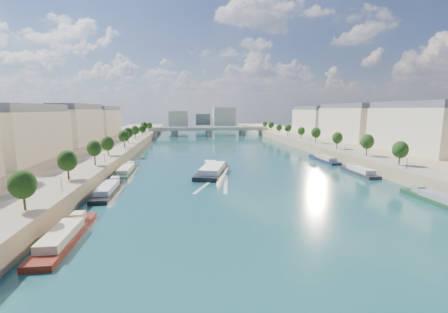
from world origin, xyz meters
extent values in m
plane|color=#0D3339|center=(0.00, 100.00, 0.00)|extent=(700.00, 700.00, 0.00)
cube|color=#9E8460|center=(-72.00, 100.00, 2.50)|extent=(44.00, 520.00, 5.00)
cube|color=#9E8460|center=(72.00, 100.00, 2.50)|extent=(44.00, 520.00, 5.00)
cube|color=gray|center=(-57.00, 100.00, 5.05)|extent=(14.00, 520.00, 0.10)
cube|color=gray|center=(57.00, 100.00, 5.05)|extent=(14.00, 520.00, 0.10)
cylinder|color=#382B1E|center=(-55.00, 18.00, 6.91)|extent=(0.50, 0.50, 3.82)
ellipsoid|color=black|center=(-55.00, 18.00, 10.50)|extent=(4.80, 4.80, 5.52)
cylinder|color=#382B1E|center=(-55.00, 42.00, 6.91)|extent=(0.50, 0.50, 3.82)
ellipsoid|color=black|center=(-55.00, 42.00, 10.50)|extent=(4.80, 4.80, 5.52)
cylinder|color=#382B1E|center=(-55.00, 66.00, 6.91)|extent=(0.50, 0.50, 3.82)
ellipsoid|color=black|center=(-55.00, 66.00, 10.50)|extent=(4.80, 4.80, 5.52)
cylinder|color=#382B1E|center=(-55.00, 90.00, 6.91)|extent=(0.50, 0.50, 3.82)
ellipsoid|color=black|center=(-55.00, 90.00, 10.50)|extent=(4.80, 4.80, 5.52)
cylinder|color=#382B1E|center=(-55.00, 114.00, 6.91)|extent=(0.50, 0.50, 3.82)
ellipsoid|color=black|center=(-55.00, 114.00, 10.50)|extent=(4.80, 4.80, 5.52)
cylinder|color=#382B1E|center=(-55.00, 138.00, 6.91)|extent=(0.50, 0.50, 3.82)
ellipsoid|color=black|center=(-55.00, 138.00, 10.50)|extent=(4.80, 4.80, 5.52)
cylinder|color=#382B1E|center=(-55.00, 162.00, 6.91)|extent=(0.50, 0.50, 3.82)
ellipsoid|color=black|center=(-55.00, 162.00, 10.50)|extent=(4.80, 4.80, 5.52)
cylinder|color=#382B1E|center=(-55.00, 186.00, 6.91)|extent=(0.50, 0.50, 3.82)
ellipsoid|color=black|center=(-55.00, 186.00, 10.50)|extent=(4.80, 4.80, 5.52)
cylinder|color=#382B1E|center=(-55.00, 210.00, 6.91)|extent=(0.50, 0.50, 3.82)
ellipsoid|color=black|center=(-55.00, 210.00, 10.50)|extent=(4.80, 4.80, 5.52)
cylinder|color=#382B1E|center=(-55.00, 234.00, 6.91)|extent=(0.50, 0.50, 3.82)
ellipsoid|color=black|center=(-55.00, 234.00, 10.50)|extent=(4.80, 4.80, 5.52)
cylinder|color=#382B1E|center=(55.00, 50.00, 6.91)|extent=(0.50, 0.50, 3.82)
ellipsoid|color=black|center=(55.00, 50.00, 10.50)|extent=(4.80, 4.80, 5.52)
cylinder|color=#382B1E|center=(55.00, 74.00, 6.91)|extent=(0.50, 0.50, 3.82)
ellipsoid|color=black|center=(55.00, 74.00, 10.50)|extent=(4.80, 4.80, 5.52)
cylinder|color=#382B1E|center=(55.00, 98.00, 6.91)|extent=(0.50, 0.50, 3.82)
ellipsoid|color=black|center=(55.00, 98.00, 10.50)|extent=(4.80, 4.80, 5.52)
cylinder|color=#382B1E|center=(55.00, 122.00, 6.91)|extent=(0.50, 0.50, 3.82)
ellipsoid|color=black|center=(55.00, 122.00, 10.50)|extent=(4.80, 4.80, 5.52)
cylinder|color=#382B1E|center=(55.00, 146.00, 6.91)|extent=(0.50, 0.50, 3.82)
ellipsoid|color=black|center=(55.00, 146.00, 10.50)|extent=(4.80, 4.80, 5.52)
cylinder|color=#382B1E|center=(55.00, 170.00, 6.91)|extent=(0.50, 0.50, 3.82)
ellipsoid|color=black|center=(55.00, 170.00, 10.50)|extent=(4.80, 4.80, 5.52)
cylinder|color=#382B1E|center=(55.00, 194.00, 6.91)|extent=(0.50, 0.50, 3.82)
ellipsoid|color=black|center=(55.00, 194.00, 10.50)|extent=(4.80, 4.80, 5.52)
cylinder|color=#382B1E|center=(55.00, 218.00, 6.91)|extent=(0.50, 0.50, 3.82)
ellipsoid|color=black|center=(55.00, 218.00, 10.50)|extent=(4.80, 4.80, 5.52)
cylinder|color=#382B1E|center=(55.00, 242.00, 6.91)|extent=(0.50, 0.50, 3.82)
ellipsoid|color=black|center=(55.00, 242.00, 10.50)|extent=(4.80, 4.80, 5.52)
cylinder|color=black|center=(-52.50, 30.00, 7.00)|extent=(0.14, 0.14, 4.00)
sphere|color=#FFE5B2|center=(-52.50, 30.00, 9.10)|extent=(0.36, 0.36, 0.36)
cylinder|color=black|center=(-52.50, 70.00, 7.00)|extent=(0.14, 0.14, 4.00)
sphere|color=#FFE5B2|center=(-52.50, 70.00, 9.10)|extent=(0.36, 0.36, 0.36)
cylinder|color=black|center=(-52.50, 110.00, 7.00)|extent=(0.14, 0.14, 4.00)
sphere|color=#FFE5B2|center=(-52.50, 110.00, 9.10)|extent=(0.36, 0.36, 0.36)
cylinder|color=black|center=(-52.50, 150.00, 7.00)|extent=(0.14, 0.14, 4.00)
sphere|color=#FFE5B2|center=(-52.50, 150.00, 9.10)|extent=(0.36, 0.36, 0.36)
cylinder|color=black|center=(-52.50, 190.00, 7.00)|extent=(0.14, 0.14, 4.00)
sphere|color=#FFE5B2|center=(-52.50, 190.00, 9.10)|extent=(0.36, 0.36, 0.36)
cylinder|color=black|center=(52.50, 45.00, 7.00)|extent=(0.14, 0.14, 4.00)
sphere|color=#FFE5B2|center=(52.50, 45.00, 9.10)|extent=(0.36, 0.36, 0.36)
cylinder|color=black|center=(52.50, 85.00, 7.00)|extent=(0.14, 0.14, 4.00)
sphere|color=#FFE5B2|center=(52.50, 85.00, 9.10)|extent=(0.36, 0.36, 0.36)
cylinder|color=black|center=(52.50, 125.00, 7.00)|extent=(0.14, 0.14, 4.00)
sphere|color=#FFE5B2|center=(52.50, 125.00, 9.10)|extent=(0.36, 0.36, 0.36)
cylinder|color=black|center=(52.50, 165.00, 7.00)|extent=(0.14, 0.14, 4.00)
sphere|color=#FFE5B2|center=(52.50, 165.00, 9.10)|extent=(0.36, 0.36, 0.36)
cylinder|color=black|center=(52.50, 205.00, 7.00)|extent=(0.14, 0.14, 4.00)
sphere|color=#FFE5B2|center=(52.50, 205.00, 9.10)|extent=(0.36, 0.36, 0.36)
cube|color=#BEB292|center=(-85.00, 83.00, 15.00)|extent=(16.00, 52.00, 20.00)
cube|color=#474C54|center=(-85.00, 83.00, 26.60)|extent=(14.72, 50.44, 3.20)
cube|color=#BEB292|center=(-85.00, 141.00, 15.00)|extent=(16.00, 52.00, 20.00)
cube|color=#474C54|center=(-85.00, 141.00, 26.60)|extent=(14.72, 50.44, 3.20)
cube|color=#BEB292|center=(-85.00, 199.00, 15.00)|extent=(16.00, 52.00, 20.00)
cube|color=#474C54|center=(-85.00, 199.00, 26.60)|extent=(14.72, 50.44, 3.20)
cube|color=#BEB292|center=(85.00, 83.00, 15.00)|extent=(16.00, 52.00, 20.00)
cube|color=#474C54|center=(85.00, 83.00, 26.60)|extent=(14.72, 50.44, 3.20)
cube|color=#BEB292|center=(85.00, 141.00, 15.00)|extent=(16.00, 52.00, 20.00)
cube|color=#474C54|center=(85.00, 141.00, 26.60)|extent=(14.72, 50.44, 3.20)
cube|color=#BEB292|center=(85.00, 199.00, 15.00)|extent=(16.00, 52.00, 20.00)
cube|color=#474C54|center=(85.00, 199.00, 26.60)|extent=(14.72, 50.44, 3.20)
cube|color=#BEB292|center=(-30.00, 310.00, 14.00)|extent=(22.00, 18.00, 18.00)
cube|color=#BEB292|center=(25.00, 320.00, 16.00)|extent=(26.00, 20.00, 22.00)
cube|color=#474C54|center=(0.00, 335.00, 12.00)|extent=(18.00, 16.00, 14.00)
cube|color=#C1B79E|center=(0.00, 237.23, 6.20)|extent=(112.00, 11.00, 2.20)
cube|color=#C1B79E|center=(0.00, 232.23, 7.70)|extent=(112.00, 0.80, 0.90)
cube|color=#C1B79E|center=(0.00, 242.23, 7.70)|extent=(112.00, 0.80, 0.90)
cylinder|color=#C1B79E|center=(-32.00, 237.23, 2.50)|extent=(6.40, 6.40, 5.00)
cylinder|color=#C1B79E|center=(0.00, 237.23, 2.50)|extent=(6.40, 6.40, 5.00)
cylinder|color=#C1B79E|center=(32.00, 237.23, 2.50)|extent=(6.40, 6.40, 5.00)
cube|color=#C1B79E|center=(-52.00, 237.23, 2.50)|extent=(6.00, 12.00, 5.00)
cube|color=#C1B79E|center=(52.00, 237.23, 2.50)|extent=(6.00, 12.00, 5.00)
cube|color=black|center=(-11.73, 70.06, 0.50)|extent=(16.68, 32.10, 2.20)
cube|color=white|center=(-11.73, 67.59, 2.60)|extent=(12.28, 21.26, 1.98)
cube|color=white|center=(-11.73, 79.32, 2.50)|extent=(5.23, 4.74, 1.80)
cube|color=silver|center=(-14.93, 53.06, 0.02)|extent=(11.00, 24.50, 0.04)
cube|color=silver|center=(-8.53, 53.06, 0.02)|extent=(4.96, 25.90, 0.04)
cube|color=maroon|center=(-45.50, 12.34, 0.30)|extent=(5.00, 24.38, 1.80)
cube|color=beige|center=(-45.50, 10.39, 2.00)|extent=(4.10, 13.41, 1.60)
cube|color=beige|center=(-45.50, 19.65, 2.10)|extent=(2.50, 2.93, 1.80)
cube|color=black|center=(-45.50, 46.57, 0.30)|extent=(5.00, 26.18, 1.80)
cube|color=silver|center=(-45.50, 44.48, 2.00)|extent=(4.10, 14.40, 1.60)
cube|color=silver|center=(-45.50, 54.43, 2.10)|extent=(2.50, 3.14, 1.80)
cube|color=#1B4327|center=(-45.50, 75.23, 0.30)|extent=(5.00, 27.13, 1.80)
cube|color=beige|center=(-45.50, 73.06, 2.00)|extent=(4.10, 14.92, 1.60)
cube|color=beige|center=(-45.50, 83.37, 2.10)|extent=(2.50, 3.26, 1.80)
cube|color=#183D23|center=(45.50, 24.33, 0.30)|extent=(5.00, 21.88, 1.80)
cube|color=gray|center=(45.50, 22.58, 2.00)|extent=(4.10, 12.03, 1.60)
cube|color=gray|center=(45.50, 30.89, 2.10)|extent=(2.50, 2.63, 1.80)
cube|color=#27272A|center=(45.50, 61.13, 0.30)|extent=(5.00, 20.86, 1.80)
cube|color=silver|center=(45.50, 59.46, 2.00)|extent=(4.10, 11.47, 1.60)
cube|color=silver|center=(45.50, 67.39, 2.10)|extent=(2.50, 2.50, 1.80)
cube|color=#1B203C|center=(45.50, 91.40, 0.30)|extent=(5.00, 25.29, 1.80)
cube|color=#BEB38E|center=(45.50, 89.38, 2.00)|extent=(4.10, 13.91, 1.60)
cube|color=#BEB38E|center=(45.50, 98.98, 2.10)|extent=(2.50, 3.03, 1.80)
camera|label=1|loc=(-21.88, -46.15, 25.31)|focal=24.00mm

